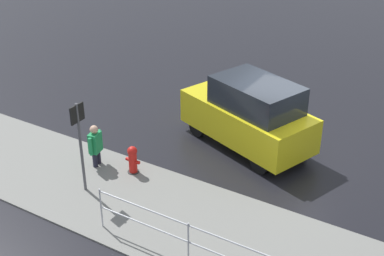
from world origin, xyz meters
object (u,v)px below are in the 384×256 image
(fire_hydrant, at_px, (133,160))
(sign_post, at_px, (80,135))
(moving_hatchback, at_px, (250,114))
(pedestrian, at_px, (95,144))

(fire_hydrant, height_order, sign_post, sign_post)
(moving_hatchback, bearing_deg, sign_post, 58.80)
(pedestrian, bearing_deg, fire_hydrant, -168.59)
(moving_hatchback, height_order, pedestrian, moving_hatchback)
(fire_hydrant, xyz_separation_m, pedestrian, (1.05, 0.21, 0.28))
(pedestrian, height_order, sign_post, sign_post)
(pedestrian, bearing_deg, moving_hatchback, -134.32)
(moving_hatchback, xyz_separation_m, fire_hydrant, (1.94, 2.85, -0.63))
(moving_hatchback, distance_m, pedestrian, 4.29)
(moving_hatchback, relative_size, fire_hydrant, 5.29)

